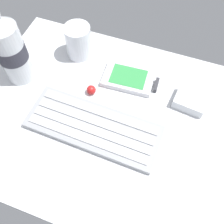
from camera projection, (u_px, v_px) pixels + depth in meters
ground_plane at (112, 122)px, 58.52cm from camera, size 64.00×48.00×2.80cm
keyboard at (93, 127)px, 55.88cm from camera, size 29.32×11.87×1.70cm
handheld_device at (131, 79)px, 62.50cm from camera, size 13.13×8.33×1.50cm
juice_cup at (79, 42)px, 64.27cm from camera, size 6.40×6.40×8.50cm
water_bottle at (10, 49)px, 56.23cm from camera, size 6.73×6.73×20.80cm
charger_block at (190, 101)px, 58.76cm from camera, size 7.58×6.34×2.40cm
trackball_mouse at (91, 90)px, 60.41cm from camera, size 2.20×2.20×2.20cm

